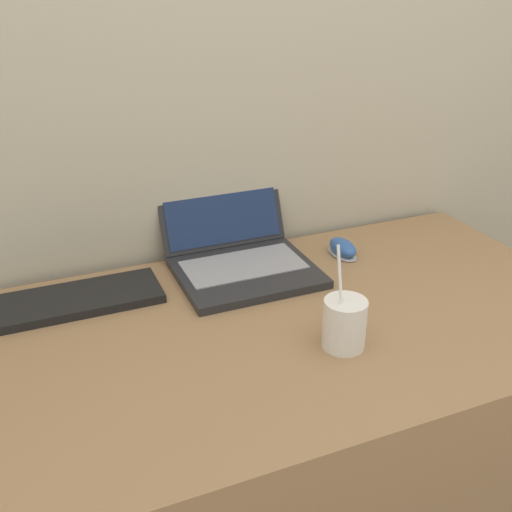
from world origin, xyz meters
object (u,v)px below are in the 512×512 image
object	(u,v)px
laptop	(238,250)
external_keyboard	(76,300)
computer_mouse	(343,248)
drink_cup	(343,323)

from	to	relation	value
laptop	external_keyboard	world-z (taller)	laptop
external_keyboard	computer_mouse	bearing A→B (deg)	-0.61
laptop	computer_mouse	xyz separation A→B (m)	(0.27, -0.04, -0.03)
laptop	external_keyboard	size ratio (longest dim) A/B	0.96
external_keyboard	laptop	bearing A→B (deg)	4.77
laptop	drink_cup	world-z (taller)	laptop
drink_cup	external_keyboard	bearing A→B (deg)	141.24
drink_cup	external_keyboard	size ratio (longest dim) A/B	0.57
laptop	computer_mouse	world-z (taller)	laptop
laptop	drink_cup	distance (m)	0.41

